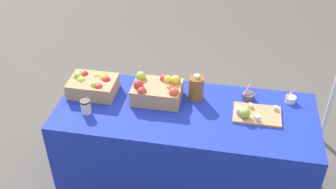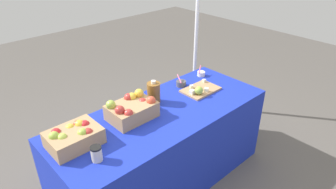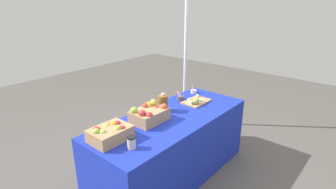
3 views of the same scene
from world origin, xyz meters
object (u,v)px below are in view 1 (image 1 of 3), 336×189
Objects in this scene: cutting_board_front at (254,114)px; cider_jug at (196,88)px; apple_crate_left at (93,85)px; sample_bowl_near at (291,99)px; coffee_cup at (86,107)px; sample_bowl_mid at (248,96)px; apple_crate_middle at (158,91)px.

cutting_board_front is 0.46m from cider_jug.
apple_crate_left is at bearing 176.47° from cutting_board_front.
apple_crate_left is 0.78m from cider_jug.
coffee_cup is (-1.46, -0.40, 0.03)m from sample_bowl_near.
cutting_board_front is at bearing 8.33° from coffee_cup.
coffee_cup is at bearing -161.79° from sample_bowl_mid.
sample_bowl_near is at bearing 8.41° from apple_crate_middle.
sample_bowl_mid is (-0.31, -0.02, 0.00)m from sample_bowl_near.
apple_crate_middle is at bearing 173.71° from cutting_board_front.
apple_crate_middle is 1.07× the size of cutting_board_front.
sample_bowl_near is at bearing 15.31° from coffee_cup.
coffee_cup is at bearing -83.95° from apple_crate_left.
sample_bowl_near is at bearing 5.75° from apple_crate_left.
apple_crate_middle reaches higher than cutting_board_front.
sample_bowl_mid is at bearing 6.21° from apple_crate_left.
coffee_cup is (-0.47, -0.25, -0.02)m from apple_crate_middle.
apple_crate_left is 1.22m from cutting_board_front.
apple_crate_middle is 3.48× the size of sample_bowl_mid.
apple_crate_middle is (0.50, 0.00, 0.01)m from apple_crate_left.
apple_crate_middle is at bearing 0.45° from apple_crate_left.
sample_bowl_mid is at bearing 10.42° from apple_crate_middle.
cutting_board_front is 3.16× the size of coffee_cup.
cutting_board_front is (1.22, -0.08, -0.05)m from apple_crate_left.
apple_crate_left is 0.97× the size of apple_crate_middle.
cider_jug is at bearing 5.03° from apple_crate_left.
coffee_cup reaches higher than cutting_board_front.
cider_jug is at bearing 12.98° from apple_crate_middle.
apple_crate_left is 1.49m from sample_bowl_near.
cider_jug is at bearing -171.46° from sample_bowl_mid.
apple_crate_left is 0.25m from coffee_cup.
coffee_cup is at bearing -171.67° from cutting_board_front.
sample_bowl_mid is (-0.05, 0.20, 0.01)m from cutting_board_front.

